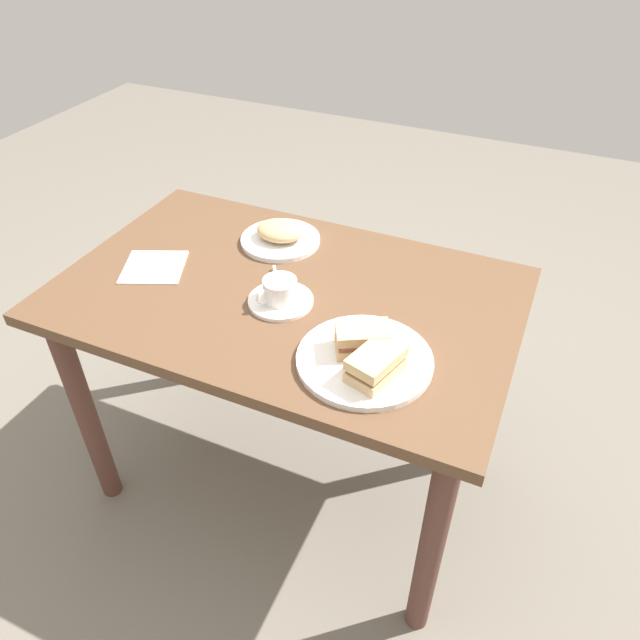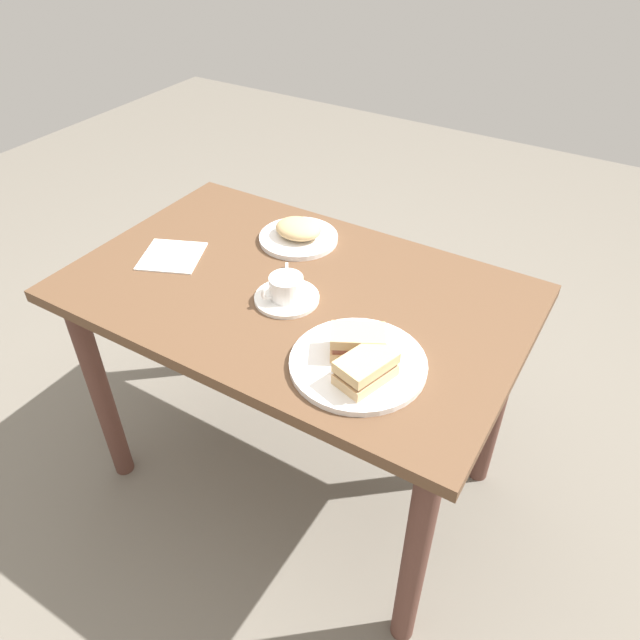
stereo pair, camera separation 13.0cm
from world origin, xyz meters
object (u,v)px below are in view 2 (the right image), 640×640
Objects in this scene: dining_table at (296,324)px; sandwich_plate at (358,363)px; side_plate at (299,238)px; spoon at (287,277)px; coffee_saucer at (287,298)px; coffee_cup at (286,287)px; sandwich_back at (366,369)px; sandwich_front at (358,342)px; napkin at (172,256)px.

sandwich_plate is (0.26, -0.16, 0.12)m from dining_table.
dining_table is 0.25m from side_plate.
spoon is at bearing -65.51° from side_plate.
side_plate is at bearing 116.99° from coffee_saucer.
coffee_cup is 0.46× the size of side_plate.
sandwich_back is at bearing -43.79° from side_plate.
napkin is at bearing 171.00° from sandwich_front.
napkin is at bearing -172.30° from dining_table.
sandwich_front reaches higher than sandwich_plate.
coffee_saucer is (-0.25, 0.11, -0.00)m from sandwich_plate.
sandwich_front is 0.87× the size of napkin.
sandwich_back is 0.57m from side_plate.
coffee_cup is at bearing -57.48° from spoon.
coffee_saucer is (0.01, -0.05, 0.12)m from dining_table.
sandwich_plate is 2.87× the size of coffee_cup.
sandwich_back is at bearing -13.37° from napkin.
sandwich_back is at bearing -46.74° from sandwich_plate.
coffee_cup is 0.36m from napkin.
napkin reaches higher than dining_table.
sandwich_front is 1.32× the size of coffee_cup.
sandwich_plate is at bearing -24.37° from coffee_saucer.
sandwich_plate is at bearing -31.03° from spoon.
sandwich_plate is 0.52m from side_plate.
side_plate is at bearing 136.52° from sandwich_plate.
coffee_saucer is 0.03m from coffee_cup.
spoon is (-0.29, 0.18, 0.01)m from sandwich_plate.
sandwich_back is 0.40m from spoon.
sandwich_back is at bearing -33.96° from dining_table.
sandwich_plate is 0.28m from coffee_saucer.
sandwich_front is 0.61× the size of side_plate.
napkin is (-0.65, 0.16, -0.04)m from sandwich_back.
napkin is (-0.36, 0.00, -0.00)m from coffee_saucer.
dining_table is at bearing 102.22° from coffee_saucer.
napkin is (-0.36, 0.00, -0.04)m from coffee_cup.
dining_table is 0.37m from napkin.
dining_table is 11.13× the size of coffee_cup.
dining_table is 0.13m from spoon.
spoon is at bearing 122.52° from coffee_cup.
coffee_saucer is at bearing 155.63° from sandwich_plate.
dining_table is 3.88× the size of sandwich_plate.
side_plate is (-0.11, 0.19, 0.12)m from dining_table.
dining_table is 0.13m from coffee_saucer.
side_plate is at bearing 136.21° from sandwich_back.
spoon is at bearing 155.40° from dining_table.
coffee_cup is at bearing 152.31° from sandwich_back.
sandwich_plate is at bearing -43.48° from side_plate.
dining_table is at bearing 7.70° from napkin.
dining_table is 0.16m from coffee_cup.
sandwich_front is at bearing -42.87° from side_plate.
sandwich_front is 0.98× the size of sandwich_back.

